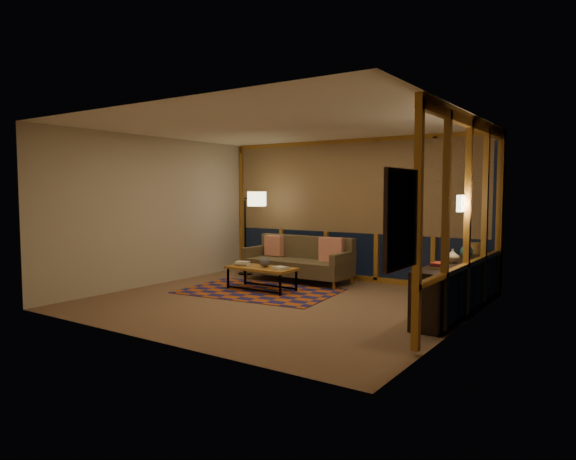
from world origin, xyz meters
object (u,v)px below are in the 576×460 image
Objects in this scene: coffee_table at (262,279)px; floor_lamp at (245,233)px; sofa at (297,260)px; bookshelf at (459,286)px.

coffee_table is 0.71× the size of floor_lamp.
bookshelf is at bearing -12.77° from sofa.
sofa is at bearing 88.47° from coffee_table.
coffee_table is at bearing -92.05° from sofa.
floor_lamp is 0.58× the size of bookshelf.
floor_lamp reaches higher than coffee_table.
floor_lamp reaches higher than sofa.
sofa reaches higher than bookshelf.
floor_lamp is (-1.37, 0.13, 0.44)m from sofa.
bookshelf reaches higher than coffee_table.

